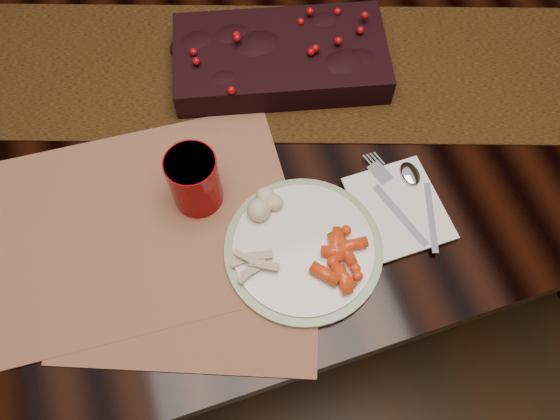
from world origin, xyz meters
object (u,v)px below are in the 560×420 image
object	(u,v)px
mashed_potatoes	(266,203)
turkey_shreds	(253,265)
dinner_plate	(303,249)
placemat_main	(142,224)
dining_table	(261,190)
red_cup	(194,181)
centerpiece	(280,55)
baby_carrots	(333,258)
napkin	(399,208)

from	to	relation	value
mashed_potatoes	turkey_shreds	size ratio (longest dim) A/B	1.12
dinner_plate	placemat_main	bearing A→B (deg)	151.72
mashed_potatoes	dining_table	bearing A→B (deg)	77.58
placemat_main	red_cup	size ratio (longest dim) A/B	4.43
centerpiece	turkey_shreds	bearing A→B (deg)	-114.14
placemat_main	mashed_potatoes	world-z (taller)	mashed_potatoes
centerpiece	mashed_potatoes	distance (m)	0.30
baby_carrots	red_cup	xyz separation A→B (m)	(-0.17, 0.18, 0.03)
dining_table	red_cup	xyz separation A→B (m)	(-0.15, -0.18, 0.43)
placemat_main	mashed_potatoes	distance (m)	0.21
baby_carrots	napkin	xyz separation A→B (m)	(0.14, 0.06, -0.02)
napkin	red_cup	world-z (taller)	red_cup
dining_table	baby_carrots	distance (m)	0.54
dining_table	red_cup	world-z (taller)	red_cup
placemat_main	dinner_plate	bearing A→B (deg)	-24.83
mashed_potatoes	napkin	distance (m)	0.22
baby_carrots	napkin	world-z (taller)	baby_carrots
dining_table	dinner_plate	distance (m)	0.50
dining_table	centerpiece	size ratio (longest dim) A/B	4.70
dining_table	placemat_main	xyz separation A→B (m)	(-0.25, -0.20, 0.38)
dining_table	centerpiece	xyz separation A→B (m)	(0.06, 0.04, 0.42)
dining_table	dinner_plate	xyz separation A→B (m)	(-0.02, -0.32, 0.39)
centerpiece	mashed_potatoes	bearing A→B (deg)	-112.57
centerpiece	napkin	world-z (taller)	centerpiece
mashed_potatoes	turkey_shreds	xyz separation A→B (m)	(-0.05, -0.09, -0.01)
dinner_plate	red_cup	world-z (taller)	red_cup
centerpiece	placemat_main	size ratio (longest dim) A/B	0.78
placemat_main	dinner_plate	size ratio (longest dim) A/B	1.96
baby_carrots	red_cup	bearing A→B (deg)	133.04
dining_table	napkin	distance (m)	0.51
red_cup	turkey_shreds	bearing A→B (deg)	-72.11
centerpiece	dinner_plate	bearing A→B (deg)	-102.62
dining_table	napkin	world-z (taller)	napkin
dining_table	red_cup	bearing A→B (deg)	-130.22
dining_table	dinner_plate	world-z (taller)	dinner_plate
baby_carrots	placemat_main	bearing A→B (deg)	149.05
centerpiece	baby_carrots	xyz separation A→B (m)	(-0.05, -0.39, -0.01)
centerpiece	mashed_potatoes	size ratio (longest dim) A/B	5.15
placemat_main	turkey_shreds	size ratio (longest dim) A/B	7.37
placemat_main	dinner_plate	world-z (taller)	dinner_plate
turkey_shreds	red_cup	world-z (taller)	red_cup
centerpiece	red_cup	xyz separation A→B (m)	(-0.21, -0.22, 0.02)
red_cup	dining_table	bearing A→B (deg)	49.78
baby_carrots	red_cup	world-z (taller)	red_cup
mashed_potatoes	napkin	world-z (taller)	mashed_potatoes
dining_table	centerpiece	bearing A→B (deg)	31.24
centerpiece	turkey_shreds	size ratio (longest dim) A/B	5.77
red_cup	placemat_main	bearing A→B (deg)	-169.53
baby_carrots	turkey_shreds	world-z (taller)	baby_carrots
baby_carrots	napkin	size ratio (longest dim) A/B	0.69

